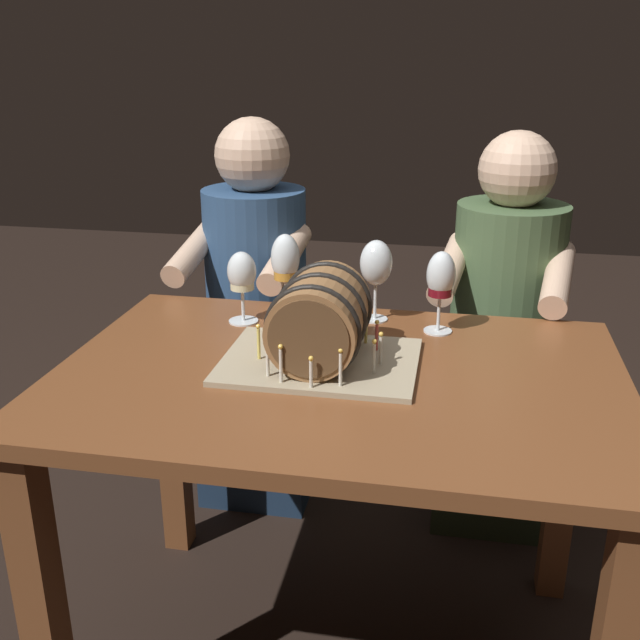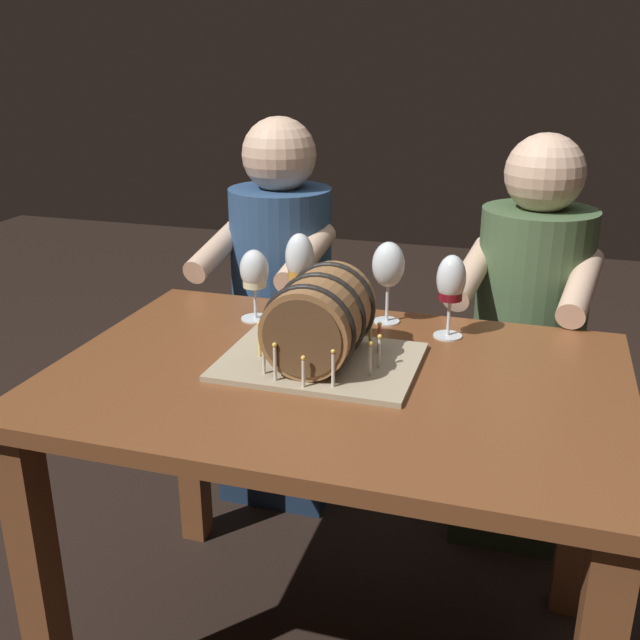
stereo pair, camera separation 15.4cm
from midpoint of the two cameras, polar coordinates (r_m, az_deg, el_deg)
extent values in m
cube|color=brown|center=(1.55, -1.40, -4.63)|extent=(1.18, 0.81, 0.03)
cube|color=brown|center=(1.68, -23.30, -19.65)|extent=(0.07, 0.07, 0.72)
cube|color=brown|center=(2.17, -13.31, -8.69)|extent=(0.07, 0.07, 0.72)
cube|color=brown|center=(2.02, 16.14, -11.38)|extent=(0.07, 0.07, 0.72)
cube|color=tan|center=(1.57, -2.80, -3.26)|extent=(0.41, 0.31, 0.01)
cylinder|color=olive|center=(1.54, -2.86, 0.08)|extent=(0.18, 0.24, 0.18)
cylinder|color=brown|center=(1.43, -4.02, -1.59)|extent=(0.16, 0.00, 0.16)
cylinder|color=brown|center=(1.65, -1.86, 1.53)|extent=(0.16, 0.00, 0.16)
torus|color=black|center=(1.46, -3.62, -1.01)|extent=(0.20, 0.01, 0.20)
torus|color=black|center=(1.54, -2.86, 0.08)|extent=(0.20, 0.01, 0.20)
torus|color=black|center=(1.61, -2.18, 1.07)|extent=(0.20, 0.01, 0.20)
cylinder|color=silver|center=(1.53, 1.83, -2.44)|extent=(0.01, 0.01, 0.06)
sphere|color=#F9C64C|center=(1.52, 1.85, -1.16)|extent=(0.01, 0.01, 0.01)
cylinder|color=#D64C47|center=(1.60, 1.65, -1.41)|extent=(0.01, 0.01, 0.06)
sphere|color=#F9C64C|center=(1.59, 1.66, -0.22)|extent=(0.01, 0.01, 0.01)
cylinder|color=#EAD666|center=(1.64, 0.89, -0.71)|extent=(0.01, 0.01, 0.07)
sphere|color=#F9C64C|center=(1.63, 0.90, 0.62)|extent=(0.01, 0.01, 0.01)
cylinder|color=#D64C47|center=(1.69, -1.63, -0.18)|extent=(0.01, 0.01, 0.07)
sphere|color=#F9C64C|center=(1.67, -1.65, 1.06)|extent=(0.01, 0.01, 0.01)
cylinder|color=#D64C47|center=(1.69, -3.30, -0.16)|extent=(0.01, 0.01, 0.07)
sphere|color=#F9C64C|center=(1.67, -3.32, 1.09)|extent=(0.01, 0.01, 0.01)
cylinder|color=silver|center=(1.67, -4.87, -0.39)|extent=(0.01, 0.01, 0.07)
sphere|color=#F9C64C|center=(1.66, -4.91, 0.86)|extent=(0.01, 0.01, 0.01)
cylinder|color=silver|center=(1.63, -6.61, -1.06)|extent=(0.01, 0.01, 0.06)
sphere|color=#F9C64C|center=(1.62, -6.66, 0.19)|extent=(0.01, 0.01, 0.01)
cylinder|color=#EAD666|center=(1.57, -7.55, -1.90)|extent=(0.01, 0.01, 0.07)
sphere|color=#F9C64C|center=(1.56, -7.62, -0.55)|extent=(0.01, 0.01, 0.01)
cylinder|color=silver|center=(1.49, -7.01, -3.38)|extent=(0.01, 0.01, 0.06)
sphere|color=#F9C64C|center=(1.48, -7.07, -2.17)|extent=(0.01, 0.01, 0.01)
cylinder|color=silver|center=(1.46, -6.06, -3.60)|extent=(0.01, 0.01, 0.07)
sphere|color=#F9C64C|center=(1.44, -6.12, -2.11)|extent=(0.01, 0.01, 0.01)
cylinder|color=silver|center=(1.43, -3.78, -4.27)|extent=(0.01, 0.01, 0.06)
sphere|color=#F9C64C|center=(1.42, -3.81, -3.03)|extent=(0.01, 0.01, 0.01)
cylinder|color=silver|center=(1.43, -1.48, -3.91)|extent=(0.01, 0.01, 0.07)
sphere|color=#F9C64C|center=(1.42, -1.50, -2.42)|extent=(0.01, 0.01, 0.01)
cylinder|color=silver|center=(1.49, 1.23, -3.06)|extent=(0.01, 0.01, 0.06)
sphere|color=#F9C64C|center=(1.48, 1.24, -1.71)|extent=(0.01, 0.01, 0.01)
cylinder|color=white|center=(1.83, -8.31, -0.12)|extent=(0.07, 0.07, 0.00)
cylinder|color=white|center=(1.82, -8.37, 1.07)|extent=(0.01, 0.01, 0.08)
ellipsoid|color=white|center=(1.79, -8.51, 3.68)|extent=(0.07, 0.07, 0.10)
cylinder|color=beige|center=(1.80, -8.47, 2.87)|extent=(0.06, 0.06, 0.04)
cylinder|color=white|center=(1.88, -4.96, 0.60)|extent=(0.07, 0.07, 0.00)
cylinder|color=white|center=(1.87, -5.00, 1.83)|extent=(0.01, 0.01, 0.08)
ellipsoid|color=white|center=(1.84, -5.09, 4.78)|extent=(0.07, 0.07, 0.12)
cylinder|color=#C6842D|center=(1.85, -5.06, 3.66)|extent=(0.06, 0.06, 0.03)
cylinder|color=white|center=(1.83, 1.83, 0.04)|extent=(0.06, 0.06, 0.00)
cylinder|color=white|center=(1.81, 1.85, 1.38)|extent=(0.01, 0.01, 0.09)
ellipsoid|color=white|center=(1.78, 1.88, 4.39)|extent=(0.08, 0.08, 0.11)
cylinder|color=white|center=(1.76, 6.59, -0.89)|extent=(0.07, 0.07, 0.00)
cylinder|color=white|center=(1.75, 6.65, 0.44)|extent=(0.01, 0.01, 0.08)
ellipsoid|color=white|center=(1.72, 6.78, 3.46)|extent=(0.07, 0.07, 0.11)
cylinder|color=maroon|center=(1.72, 6.74, 2.48)|extent=(0.05, 0.05, 0.04)
cube|color=#1B2D46|center=(2.46, -6.39, -8.20)|extent=(0.34, 0.32, 0.45)
cylinder|color=#2D4C75|center=(2.26, -6.89, 3.03)|extent=(0.33, 0.33, 0.55)
sphere|color=beige|center=(2.18, -7.31, 12.44)|extent=(0.22, 0.22, 0.22)
cylinder|color=beige|center=(2.06, -4.83, 4.77)|extent=(0.09, 0.31, 0.14)
cylinder|color=beige|center=(2.17, -11.72, 5.19)|extent=(0.09, 0.31, 0.14)
cube|color=#2A3A24|center=(2.37, 11.26, -9.72)|extent=(0.34, 0.32, 0.45)
cylinder|color=#47603D|center=(2.16, 12.15, 1.68)|extent=(0.35, 0.35, 0.54)
sphere|color=beige|center=(2.08, 12.90, 11.19)|extent=(0.21, 0.21, 0.21)
cylinder|color=beige|center=(1.99, 15.75, 3.10)|extent=(0.12, 0.32, 0.14)
cylinder|color=beige|center=(2.03, 7.92, 3.99)|extent=(0.12, 0.32, 0.14)
camera|label=1|loc=(0.08, -92.86, -1.06)|focal=41.58mm
camera|label=2|loc=(0.08, 87.14, 1.06)|focal=41.58mm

